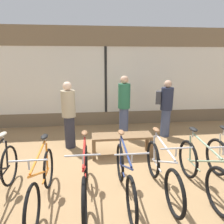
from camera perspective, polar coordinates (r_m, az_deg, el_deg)
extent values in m
plane|color=#99754C|center=(3.98, 2.37, -18.88)|extent=(24.00, 24.00, 0.00)
cube|color=#7A664C|center=(6.95, -1.72, -1.70)|extent=(12.00, 0.08, 0.45)
cube|color=silver|center=(6.69, -1.81, 9.03)|extent=(12.00, 0.04, 2.15)
cube|color=#7A664C|center=(6.69, -1.91, 20.82)|extent=(12.00, 0.08, 0.60)
cube|color=black|center=(6.66, -1.79, 9.00)|extent=(0.08, 0.02, 2.15)
torus|color=black|center=(4.14, -27.24, -13.45)|extent=(0.04, 0.72, 0.72)
cylinder|color=black|center=(4.00, -27.85, -10.67)|extent=(0.03, 0.11, 0.49)
cylinder|color=black|center=(3.95, -28.46, -15.02)|extent=(0.03, 0.47, 0.03)
cylinder|color=#B2B2B7|center=(3.85, -28.62, -6.73)|extent=(0.02, 0.02, 0.14)
ellipsoid|color=#B2A893|center=(3.83, -28.77, -5.61)|extent=(0.11, 0.22, 0.06)
torus|color=black|center=(3.83, -17.70, -15.03)|extent=(0.04, 0.69, 0.69)
torus|color=black|center=(3.01, -21.77, -24.67)|extent=(0.04, 0.69, 0.69)
cylinder|color=orange|center=(3.25, -19.97, -16.14)|extent=(0.03, 0.96, 0.51)
cylinder|color=orange|center=(3.68, -18.12, -12.09)|extent=(0.03, 0.11, 0.49)
cylinder|color=orange|center=(3.14, -20.29, -11.54)|extent=(0.03, 0.89, 0.10)
cylinder|color=orange|center=(3.63, -18.42, -16.83)|extent=(0.03, 0.46, 0.03)
cylinder|color=#B2B2B7|center=(3.52, -18.66, -7.87)|extent=(0.02, 0.02, 0.14)
ellipsoid|color=black|center=(3.49, -18.77, -6.66)|extent=(0.11, 0.22, 0.06)
cylinder|color=#B2B2B7|center=(2.72, -22.70, -13.82)|extent=(0.02, 0.02, 0.12)
cylinder|color=#ADADB2|center=(2.70, -22.83, -12.69)|extent=(0.46, 0.02, 0.02)
torus|color=black|center=(3.83, -7.49, -14.35)|extent=(0.05, 0.69, 0.69)
torus|color=black|center=(2.95, -7.90, -24.36)|extent=(0.05, 0.69, 0.69)
cylinder|color=red|center=(3.22, -7.83, -15.53)|extent=(0.03, 0.99, 0.51)
cylinder|color=red|center=(3.68, -7.63, -11.39)|extent=(0.03, 0.11, 0.49)
cylinder|color=red|center=(3.12, -8.00, -10.88)|extent=(0.03, 0.92, 0.10)
cylinder|color=red|center=(3.62, -7.57, -16.18)|extent=(0.03, 0.48, 0.03)
cylinder|color=#B2B2B7|center=(3.52, -7.82, -7.14)|extent=(0.02, 0.02, 0.14)
ellipsoid|color=brown|center=(3.49, -7.87, -5.93)|extent=(0.11, 0.22, 0.06)
cylinder|color=#B2B2B7|center=(2.67, -8.34, -13.30)|extent=(0.02, 0.02, 0.12)
cylinder|color=#ADADB2|center=(2.64, -8.39, -12.16)|extent=(0.46, 0.02, 0.02)
torus|color=black|center=(3.83, 2.26, -14.21)|extent=(0.05, 0.69, 0.69)
torus|color=black|center=(2.97, 5.50, -24.03)|extent=(0.05, 0.69, 0.69)
cylinder|color=navy|center=(3.23, 3.82, -15.33)|extent=(0.03, 0.99, 0.51)
cylinder|color=navy|center=(3.69, 2.39, -11.25)|extent=(0.03, 0.11, 0.49)
cylinder|color=navy|center=(3.13, 3.82, -10.70)|extent=(0.03, 0.92, 0.10)
cylinder|color=navy|center=(3.63, 2.83, -16.02)|extent=(0.03, 0.48, 0.03)
cylinder|color=#B2B2B7|center=(3.52, 2.54, -7.01)|extent=(0.02, 0.02, 0.14)
ellipsoid|color=brown|center=(3.49, 2.56, -5.79)|extent=(0.11, 0.22, 0.06)
cylinder|color=#B2B2B7|center=(2.68, 5.57, -13.03)|extent=(0.02, 0.02, 0.12)
cylinder|color=#ADADB2|center=(2.66, 5.60, -11.89)|extent=(0.46, 0.02, 0.02)
torus|color=black|center=(4.02, 11.61, -13.03)|extent=(0.05, 0.70, 0.70)
torus|color=black|center=(3.22, 17.39, -21.20)|extent=(0.05, 0.70, 0.70)
cylinder|color=#BCBCC1|center=(3.45, 14.61, -13.62)|extent=(0.03, 0.94, 0.51)
cylinder|color=#BCBCC1|center=(3.88, 11.98, -10.17)|extent=(0.03, 0.11, 0.49)
cylinder|color=#BCBCC1|center=(3.36, 14.74, -9.25)|extent=(0.03, 0.87, 0.10)
cylinder|color=#BCBCC1|center=(3.83, 12.67, -14.59)|extent=(0.03, 0.45, 0.03)
cylinder|color=#B2B2B7|center=(3.72, 12.43, -6.09)|extent=(0.02, 0.02, 0.14)
ellipsoid|color=brown|center=(3.69, 12.49, -4.93)|extent=(0.11, 0.22, 0.06)
cylinder|color=#B2B2B7|center=(2.96, 17.85, -10.90)|extent=(0.02, 0.02, 0.12)
cylinder|color=#ADADB2|center=(2.93, 17.95, -9.84)|extent=(0.46, 0.02, 0.02)
torus|color=black|center=(4.19, 20.86, -12.39)|extent=(0.05, 0.72, 0.72)
torus|color=black|center=(3.47, 28.50, -19.34)|extent=(0.05, 0.72, 0.72)
cylinder|color=gray|center=(3.67, 24.98, -12.61)|extent=(0.03, 0.92, 0.51)
cylinder|color=gray|center=(4.05, 21.43, -9.61)|extent=(0.03, 0.11, 0.49)
cylinder|color=gray|center=(3.58, 25.22, -8.48)|extent=(0.03, 0.84, 0.10)
cylinder|color=gray|center=(4.01, 22.30, -13.75)|extent=(0.03, 0.44, 0.03)
cylinder|color=#B2B2B7|center=(3.91, 22.13, -5.68)|extent=(0.02, 0.02, 0.14)
ellipsoid|color=black|center=(3.88, 22.24, -4.58)|extent=(0.11, 0.22, 0.06)
cylinder|color=#B2B2B7|center=(3.23, 29.25, -9.70)|extent=(0.02, 0.02, 0.12)
cylinder|color=#ADADB2|center=(3.21, 29.38, -8.72)|extent=(0.46, 0.02, 0.02)
torus|color=black|center=(4.49, 27.77, -11.25)|extent=(0.06, 0.72, 0.72)
cylinder|color=beige|center=(4.37, 28.44, -8.62)|extent=(0.03, 0.11, 0.49)
cylinder|color=#B2B2B7|center=(4.23, 29.26, -4.95)|extent=(0.02, 0.02, 0.14)
ellipsoid|color=black|center=(4.21, 29.39, -3.92)|extent=(0.11, 0.22, 0.06)
cube|color=brown|center=(4.68, 2.87, -6.84)|extent=(1.40, 0.44, 0.05)
cube|color=brown|center=(4.56, -5.18, -10.93)|extent=(0.08, 0.08, 0.45)
cube|color=brown|center=(4.76, 11.17, -10.02)|extent=(0.08, 0.08, 0.45)
cube|color=brown|center=(4.89, -5.27, -9.10)|extent=(0.08, 0.08, 0.45)
cube|color=brown|center=(5.07, 9.97, -8.34)|extent=(0.08, 0.08, 0.45)
cylinder|color=#424C6B|center=(6.04, 14.97, -3.04)|extent=(0.33, 0.33, 0.80)
cylinder|color=#23283D|center=(5.87, 15.43, 3.65)|extent=(0.43, 0.43, 0.63)
sphere|color=tan|center=(5.80, 15.72, 7.72)|extent=(0.21, 0.21, 0.21)
cube|color=#38383D|center=(5.85, 13.11, 4.09)|extent=(0.21, 0.27, 0.36)
cylinder|color=#2D2D38|center=(5.21, -11.95, -5.62)|extent=(0.36, 0.36, 0.82)
cylinder|color=tan|center=(5.00, -12.40, 2.33)|extent=(0.47, 0.47, 0.65)
sphere|color=beige|center=(4.93, -12.68, 7.25)|extent=(0.21, 0.21, 0.21)
cylinder|color=#424C6B|center=(5.79, 3.37, -2.98)|extent=(0.34, 0.34, 0.87)
cylinder|color=#286647|center=(5.61, 3.49, 4.58)|extent=(0.44, 0.44, 0.68)
sphere|color=tan|center=(5.54, 3.57, 9.20)|extent=(0.22, 0.22, 0.22)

